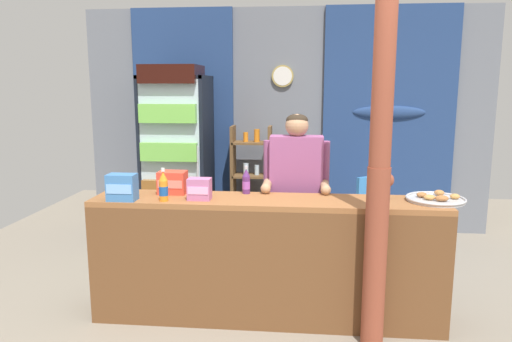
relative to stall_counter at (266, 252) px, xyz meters
The scene contains 15 objects.
ground_plane 1.01m from the stall_counter, 86.89° to the left, with size 7.14×7.14×0.00m, color gray.
back_wall_curtained 2.66m from the stall_counter, 88.56° to the left, with size 4.92×0.22×2.71m.
stall_counter is the anchor object (origin of this frame).
timber_post 1.02m from the stall_counter, 16.32° to the right, with size 0.18×0.15×2.51m.
drink_fridge 2.31m from the stall_counter, 121.50° to the left, with size 0.74×0.73×2.01m.
bottle_shelf_rack 2.23m from the stall_counter, 98.88° to the left, with size 0.48×0.28×1.32m.
plastic_lawn_chair 1.94m from the stall_counter, 61.71° to the left, with size 0.62×0.62×0.86m.
shopkeeper 0.72m from the stall_counter, 68.81° to the left, with size 0.55×0.42×1.56m.
soda_bottle_water 1.02m from the stall_counter, 10.49° to the left, with size 0.09×0.09×0.33m.
soda_bottle_orange_soda 0.89m from the stall_counter, behind, with size 0.07×0.07×0.25m.
soda_bottle_grape_soda 0.57m from the stall_counter, 123.64° to the left, with size 0.06×0.06×0.22m.
snack_box_wafer 0.68m from the stall_counter, behind, with size 0.17×0.12×0.16m.
snack_box_crackers 0.91m from the stall_counter, 164.43° to the left, with size 0.21×0.16×0.18m.
snack_box_biscuit 1.16m from the stall_counter, behind, with size 0.21×0.13×0.20m.
pastry_tray 1.31m from the stall_counter, ahead, with size 0.43×0.43×0.06m.
Camera 1 is at (0.21, -3.11, 1.78)m, focal length 33.50 mm.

